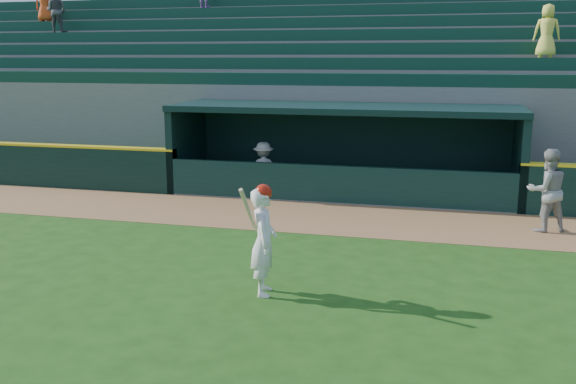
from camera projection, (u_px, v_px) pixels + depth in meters
name	position (u px, v px, depth m)	size (l,w,h in m)	color
ground	(264.00, 288.00, 10.57)	(120.00, 120.00, 0.00)	#204A12
warning_track	(323.00, 218.00, 15.21)	(40.00, 3.00, 0.01)	olive
dugout_player_front	(547.00, 190.00, 13.87)	(0.88, 0.69, 1.82)	#979792
dugout_player_inside	(264.00, 169.00, 17.45)	(0.96, 0.55, 1.49)	#9F9F9A
dugout	(345.00, 144.00, 17.87)	(9.40, 2.80, 2.46)	slate
stands	(368.00, 97.00, 21.99)	(34.50, 6.28, 7.55)	slate
batter_at_plate	(264.00, 239.00, 10.16)	(0.56, 0.84, 1.82)	white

